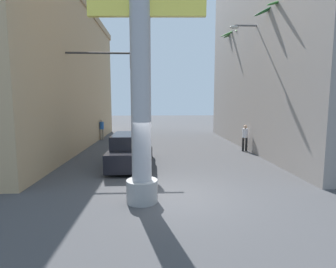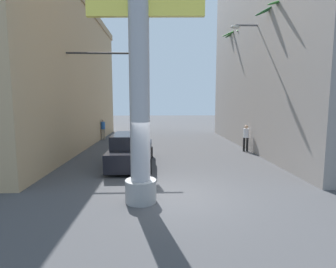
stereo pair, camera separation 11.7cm
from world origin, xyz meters
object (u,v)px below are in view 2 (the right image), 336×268
palm_tree_mid_right (238,76)px  pedestrian_by_sign (316,156)px  crossing_sign (322,138)px  pedestrian_mid_right (246,136)px  palm_tree_near_right (289,68)px  car_lead (132,150)px  street_lamp (261,77)px  traffic_light_mast (82,84)px  pedestrian_far_left (103,128)px

palm_tree_mid_right → pedestrian_by_sign: size_ratio=5.19×
crossing_sign → pedestrian_by_sign: crossing_sign is taller
crossing_sign → pedestrian_mid_right: 6.84m
palm_tree_mid_right → palm_tree_near_right: palm_tree_mid_right is taller
car_lead → palm_tree_near_right: 9.17m
street_lamp → pedestrian_by_sign: street_lamp is taller
palm_tree_mid_right → pedestrian_mid_right: bearing=-99.9°
crossing_sign → pedestrian_mid_right: crossing_sign is taller
traffic_light_mast → pedestrian_mid_right: bearing=11.5°
traffic_light_mast → palm_tree_mid_right: (10.33, 6.63, 1.06)m
pedestrian_by_sign → pedestrian_mid_right: (-0.64, 6.30, -0.02)m
crossing_sign → palm_tree_mid_right: bearing=88.7°
street_lamp → car_lead: bearing=-158.2°
traffic_light_mast → pedestrian_far_left: size_ratio=3.39×
pedestrian_far_left → crossing_sign: bearing=-49.5°
street_lamp → palm_tree_near_right: 2.16m
street_lamp → pedestrian_by_sign: size_ratio=4.54×
car_lead → palm_tree_mid_right: bearing=46.6°
crossing_sign → palm_tree_mid_right: size_ratio=0.31×
crossing_sign → car_lead: 8.18m
street_lamp → pedestrian_mid_right: 3.69m
pedestrian_mid_right → car_lead: bearing=-153.5°
car_lead → pedestrian_far_left: pedestrian_far_left is taller
traffic_light_mast → car_lead: traffic_light_mast is taller
pedestrian_far_left → street_lamp: bearing=-29.7°
traffic_light_mast → pedestrian_by_sign: 11.47m
palm_tree_mid_right → car_lead: bearing=-133.4°
street_lamp → crossing_sign: bearing=-90.7°
traffic_light_mast → palm_tree_mid_right: palm_tree_mid_right is taller
car_lead → pedestrian_mid_right: bearing=26.5°
palm_tree_mid_right → palm_tree_near_right: 7.16m
crossing_sign → palm_tree_near_right: bearing=80.0°
palm_tree_mid_right → traffic_light_mast: bearing=-147.3°
traffic_light_mast → palm_tree_mid_right: size_ratio=0.65×
palm_tree_near_right → palm_tree_mid_right: bearing=94.0°
street_lamp → pedestrian_mid_right: street_lamp is taller
traffic_light_mast → pedestrian_by_sign: (10.15, -4.35, -3.07)m
car_lead → palm_tree_near_right: size_ratio=0.56×
pedestrian_by_sign → crossing_sign: bearing=-100.7°
street_lamp → palm_tree_mid_right: size_ratio=0.87×
street_lamp → palm_tree_near_right: (0.69, -2.04, 0.25)m
crossing_sign → palm_tree_near_right: palm_tree_near_right is taller
palm_tree_near_right → pedestrian_by_sign: (-0.67, -3.85, -3.85)m
pedestrian_by_sign → palm_tree_near_right: bearing=80.1°
car_lead → pedestrian_mid_right: 7.63m
street_lamp → traffic_light_mast: (-10.14, -1.53, -0.53)m
pedestrian_far_left → pedestrian_by_sign: bearing=-48.2°
palm_tree_mid_right → palm_tree_near_right: (0.49, -7.13, -0.28)m
traffic_light_mast → palm_tree_mid_right: 12.32m
traffic_light_mast → pedestrian_mid_right: traffic_light_mast is taller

